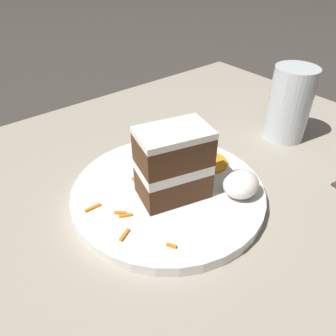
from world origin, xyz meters
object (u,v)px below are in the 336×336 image
(drinking_glass, at_px, (288,109))
(orange_garnish, at_px, (210,163))
(plate, at_px, (168,192))
(cream_dollop, at_px, (241,184))
(cake_slice, at_px, (173,164))

(drinking_glass, bearing_deg, orange_garnish, 178.34)
(plate, relative_size, orange_garnish, 5.05)
(cream_dollop, distance_m, drinking_glass, 0.22)
(plate, xyz_separation_m, orange_garnish, (0.09, 0.00, 0.01))
(cake_slice, relative_size, drinking_glass, 0.79)
(cake_slice, xyz_separation_m, cream_dollop, (0.07, -0.06, -0.03))
(plate, relative_size, cream_dollop, 5.27)
(plate, relative_size, drinking_glass, 2.09)
(cake_slice, bearing_deg, drinking_glass, -72.54)
(plate, bearing_deg, orange_garnish, 2.84)
(cake_slice, height_order, drinking_glass, drinking_glass)
(cake_slice, relative_size, cream_dollop, 2.00)
(plate, distance_m, cake_slice, 0.06)
(cake_slice, bearing_deg, plate, 7.10)
(cream_dollop, xyz_separation_m, orange_garnish, (0.02, 0.08, -0.02))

